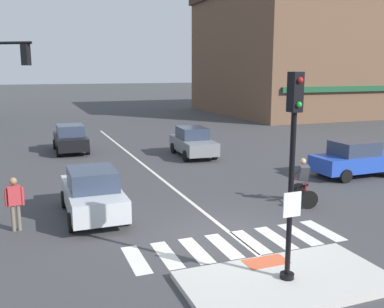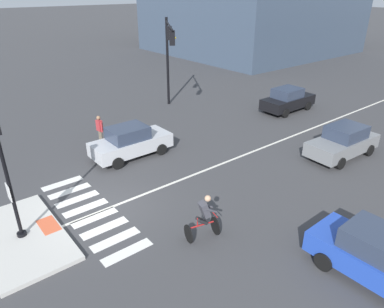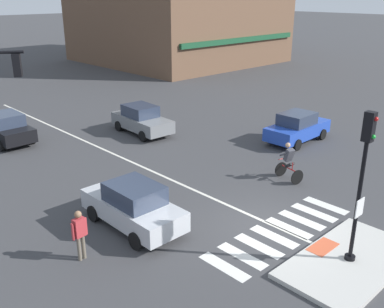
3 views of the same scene
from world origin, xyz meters
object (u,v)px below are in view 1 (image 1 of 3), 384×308
object	(u,v)px
pedestrian_at_curb_left	(15,200)
car_silver_westbound_near	(93,193)
car_black_westbound_distant	(70,138)
cyclist	(303,181)
car_blue_cross_right	(355,159)
car_grey_eastbound_far	(193,142)
signal_pole	(292,158)

from	to	relation	value
pedestrian_at_curb_left	car_silver_westbound_near	bearing A→B (deg)	12.67
car_black_westbound_distant	cyclist	xyz separation A→B (m)	(6.89, -13.63, 0.06)
car_blue_cross_right	cyclist	world-z (taller)	cyclist
cyclist	pedestrian_at_curb_left	size ratio (longest dim) A/B	1.01
car_black_westbound_distant	car_grey_eastbound_far	xyz separation A→B (m)	(6.37, -3.80, 0.00)
car_silver_westbound_near	signal_pole	bearing A→B (deg)	-61.68
car_black_westbound_distant	cyclist	size ratio (longest dim) A/B	2.45
car_silver_westbound_near	cyclist	xyz separation A→B (m)	(7.35, -1.36, 0.06)
cyclist	pedestrian_at_curb_left	world-z (taller)	cyclist
signal_pole	car_blue_cross_right	distance (m)	11.80
signal_pole	car_black_westbound_distant	size ratio (longest dim) A/B	1.13
car_black_westbound_distant	car_silver_westbound_near	xyz separation A→B (m)	(-0.46, -12.27, 0.00)
car_grey_eastbound_far	cyclist	distance (m)	9.84
signal_pole	cyclist	distance (m)	6.68
car_grey_eastbound_far	pedestrian_at_curb_left	distance (m)	12.88
signal_pole	pedestrian_at_curb_left	bearing A→B (deg)	134.94
car_blue_cross_right	car_grey_eastbound_far	bearing A→B (deg)	126.55
signal_pole	car_grey_eastbound_far	bearing A→B (deg)	77.11
car_silver_westbound_near	cyclist	size ratio (longest dim) A/B	2.44
car_blue_cross_right	cyclist	bearing A→B (deg)	-150.11
signal_pole	pedestrian_at_curb_left	xyz separation A→B (m)	(-5.81, 5.83, -1.96)
car_black_westbound_distant	pedestrian_at_curb_left	distance (m)	13.12
car_black_westbound_distant	car_grey_eastbound_far	bearing A→B (deg)	-30.84
cyclist	car_grey_eastbound_far	bearing A→B (deg)	93.04
signal_pole	car_blue_cross_right	world-z (taller)	signal_pole
cyclist	pedestrian_at_curb_left	xyz separation A→B (m)	(-9.73, 0.82, 0.11)
signal_pole	cyclist	xyz separation A→B (m)	(3.92, 5.00, -2.07)
car_black_westbound_distant	pedestrian_at_curb_left	world-z (taller)	pedestrian_at_curb_left
signal_pole	car_black_westbound_distant	distance (m)	18.99
car_black_westbound_distant	car_silver_westbound_near	world-z (taller)	same
cyclist	signal_pole	bearing A→B (deg)	-128.06
signal_pole	cyclist	size ratio (longest dim) A/B	2.76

